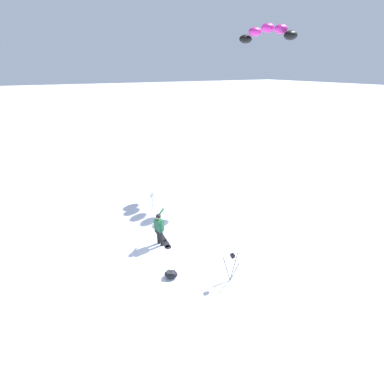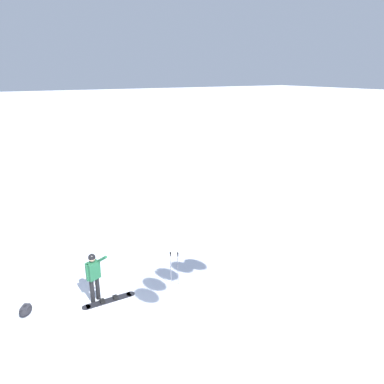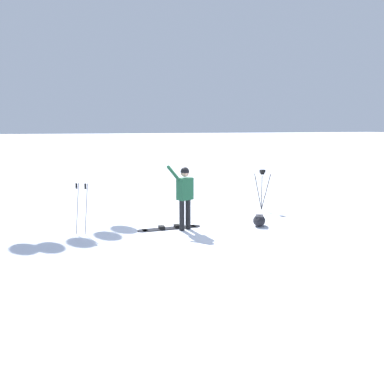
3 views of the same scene
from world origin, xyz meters
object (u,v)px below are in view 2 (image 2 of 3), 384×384
at_px(snowboarder, 93,273).
at_px(snowboard, 109,300).
at_px(gear_bag_large, 26,310).
at_px(ski_poles, 174,264).

bearing_deg(snowboarder, snowboard, -123.27).
height_order(snowboarder, gear_bag_large, snowboarder).
bearing_deg(gear_bag_large, ski_poles, -101.04).
xyz_separation_m(snowboarder, ski_poles, (-0.56, -2.64, -0.18)).
bearing_deg(gear_bag_large, snowboarder, -99.72).
bearing_deg(ski_poles, snowboard, 81.86).
distance_m(snowboard, ski_poles, 2.44).
bearing_deg(snowboarder, gear_bag_large, 80.28).
relative_size(snowboard, ski_poles, 1.35).
bearing_deg(snowboard, gear_bag_large, 76.33).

